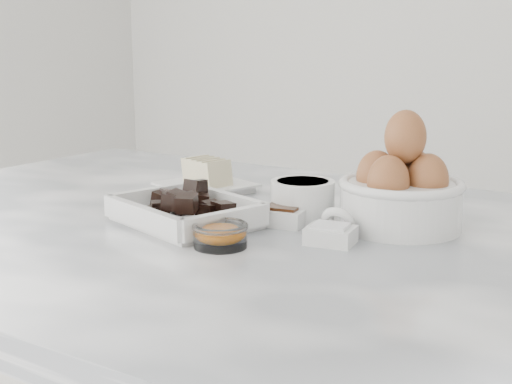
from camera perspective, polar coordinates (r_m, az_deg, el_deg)
marble_slab at (r=0.96m, az=-1.98°, el=-3.69°), size 1.20×0.80×0.04m
chocolate_dish at (r=0.95m, az=-5.69°, el=-1.28°), size 0.22×0.19×0.05m
butter_plate at (r=1.15m, az=-4.13°, el=1.01°), size 0.16×0.16×0.05m
sugar_ramekin at (r=0.98m, az=3.74°, el=-0.47°), size 0.09×0.09×0.05m
egg_bowl at (r=0.94m, az=11.53°, el=0.11°), size 0.16×0.16×0.15m
honey_bowl at (r=1.00m, az=-5.59°, el=-0.98°), size 0.06×0.06×0.03m
zest_bowl at (r=0.85m, az=-2.88°, el=-3.39°), size 0.07×0.07×0.03m
vanilla_spoon at (r=0.95m, az=2.34°, el=-1.64°), size 0.07×0.08×0.05m
salt_spoon at (r=0.87m, az=6.14°, el=-3.10°), size 0.06×0.08×0.04m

